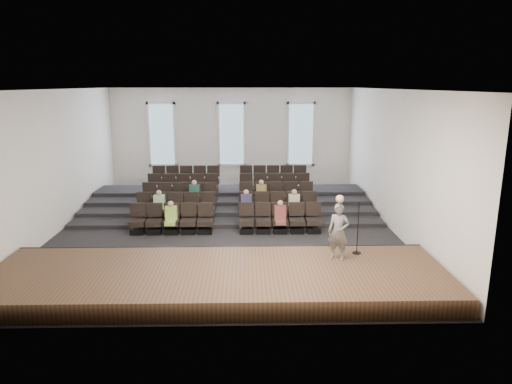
% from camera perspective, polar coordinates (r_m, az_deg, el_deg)
% --- Properties ---
extents(ground, '(14.00, 14.00, 0.00)m').
position_cam_1_polar(ground, '(16.90, -3.68, -4.51)').
color(ground, black).
rests_on(ground, ground).
extents(ceiling, '(12.00, 14.00, 0.02)m').
position_cam_1_polar(ceiling, '(16.09, -3.95, 12.74)').
color(ceiling, white).
rests_on(ceiling, ground).
extents(wall_back, '(12.00, 0.04, 5.00)m').
position_cam_1_polar(wall_back, '(23.25, -3.07, 6.73)').
color(wall_back, white).
rests_on(wall_back, ground).
extents(wall_front, '(12.00, 0.04, 5.00)m').
position_cam_1_polar(wall_front, '(9.46, -5.64, -3.12)').
color(wall_front, white).
rests_on(wall_front, ground).
extents(wall_left, '(0.04, 14.00, 5.00)m').
position_cam_1_polar(wall_left, '(17.63, -23.79, 3.49)').
color(wall_left, white).
rests_on(wall_left, ground).
extents(wall_right, '(0.04, 14.00, 5.00)m').
position_cam_1_polar(wall_right, '(17.13, 16.79, 3.80)').
color(wall_right, white).
rests_on(wall_right, ground).
extents(stage, '(11.80, 3.60, 0.50)m').
position_cam_1_polar(stage, '(12.04, -4.70, -10.82)').
color(stage, '#4E3821').
rests_on(stage, ground).
extents(stage_lip, '(11.80, 0.06, 0.52)m').
position_cam_1_polar(stage_lip, '(13.68, -4.27, -7.79)').
color(stage_lip, black).
rests_on(stage_lip, ground).
extents(risers, '(11.80, 4.80, 0.60)m').
position_cam_1_polar(risers, '(19.89, -3.32, -1.17)').
color(risers, black).
rests_on(risers, ground).
extents(seating_rows, '(6.80, 4.70, 1.67)m').
position_cam_1_polar(seating_rows, '(18.19, -3.52, -0.97)').
color(seating_rows, black).
rests_on(seating_rows, ground).
extents(windows, '(8.44, 0.10, 3.24)m').
position_cam_1_polar(windows, '(23.16, -3.08, 7.20)').
color(windows, white).
rests_on(windows, wall_back).
extents(audience, '(5.45, 2.64, 1.10)m').
position_cam_1_polar(audience, '(17.09, -3.31, -1.39)').
color(audience, '#A1D655').
rests_on(audience, seating_rows).
extents(speaker, '(0.67, 0.56, 1.56)m').
position_cam_1_polar(speaker, '(12.58, 10.27, -4.91)').
color(speaker, '#5C5958').
rests_on(speaker, stage).
extents(mic_stand, '(0.25, 0.25, 1.51)m').
position_cam_1_polar(mic_stand, '(13.20, 12.56, -5.64)').
color(mic_stand, black).
rests_on(mic_stand, stage).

